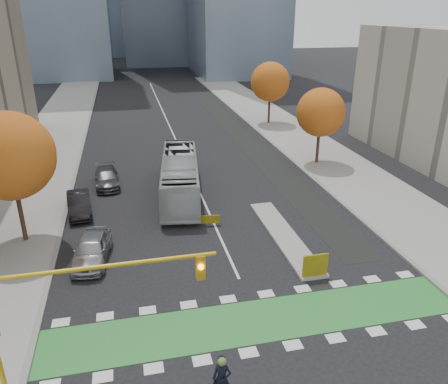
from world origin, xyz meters
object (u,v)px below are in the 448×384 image
tree_east_far (270,82)px  parked_car_a (92,249)px  parked_car_b (79,204)px  hazard_board (315,265)px  bus (180,176)px  tree_west (10,156)px  tree_east_near (321,113)px  parked_car_c (107,178)px  traffic_signal_west (63,297)px

tree_east_far → parked_car_a: tree_east_far is taller
tree_east_far → parked_car_b: tree_east_far is taller
hazard_board → bus: bus is taller
parked_car_a → tree_west: bearing=149.3°
hazard_board → tree_east_near: (8.00, 17.80, 4.06)m
parked_car_a → parked_car_b: 6.99m
tree_east_near → tree_east_far: 16.01m
bus → tree_east_near: bearing=27.1°
tree_east_near → parked_car_b: size_ratio=1.60×
tree_west → tree_east_near: bearing=22.6°
tree_west → parked_car_c: (4.81, 8.57, -4.94)m
tree_east_near → bus: size_ratio=0.61×
tree_east_far → traffic_signal_west: tree_east_far is taller
bus → parked_car_c: bus is taller
parked_car_a → hazard_board: bearing=-13.4°
hazard_board → tree_west: 18.44m
hazard_board → parked_car_a: size_ratio=0.31×
tree_west → bus: tree_west is taller
tree_east_near → tree_east_far: tree_east_far is taller
bus → parked_car_c: (-5.64, 3.40, -0.93)m
tree_east_near → parked_car_c: size_ratio=1.51×
tree_east_near → hazard_board: bearing=-114.2°
parked_car_b → parked_car_c: 5.32m
traffic_signal_west → parked_car_c: (0.74, 21.09, -3.35)m
parked_car_a → parked_car_c: (0.61, 11.88, -0.10)m
tree_east_near → tree_east_far: (0.50, 16.00, 0.38)m
hazard_board → bus: size_ratio=0.12×
parked_car_a → parked_car_c: bearing=94.6°
traffic_signal_west → parked_car_b: (-1.07, 16.09, -3.31)m
hazard_board → bus: (-5.55, 12.97, 0.81)m
tree_east_far → parked_car_a: bearing=-124.7°
traffic_signal_west → parked_car_a: bearing=89.2°
parked_car_b → bus: bearing=5.4°
tree_east_far → parked_car_c: 26.69m
hazard_board → bus: 14.13m
parked_car_c → bus: bearing=-34.8°
parked_car_b → tree_east_far: bearing=39.6°
tree_east_far → hazard_board: bearing=-104.1°
hazard_board → traffic_signal_west: (-11.93, -4.71, 3.23)m
traffic_signal_west → parked_car_b: bearing=93.8°
tree_east_far → tree_east_near: bearing=-91.8°
tree_east_far → parked_car_b: size_ratio=1.73×
tree_east_far → parked_car_a: size_ratio=1.68×
tree_west → parked_car_c: size_ratio=1.76×
bus → parked_car_c: 6.65m
hazard_board → tree_west: tree_west is taller
parked_car_c → tree_east_near: bearing=0.5°
tree_east_far → parked_car_c: size_ratio=1.63×
hazard_board → tree_west: bearing=154.0°
traffic_signal_west → tree_east_near: bearing=48.5°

